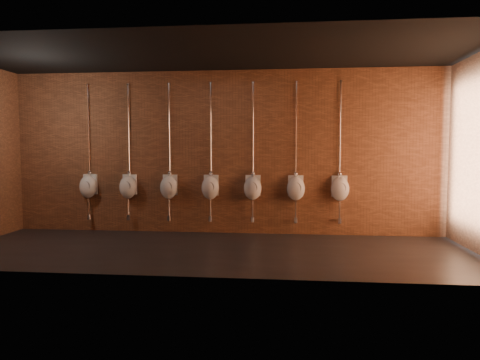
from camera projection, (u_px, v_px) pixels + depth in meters
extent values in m
plane|color=black|center=(211.00, 250.00, 7.04)|extent=(8.50, 8.50, 0.00)
cube|color=black|center=(211.00, 53.00, 6.82)|extent=(8.50, 3.00, 0.04)
cube|color=#945735|center=(224.00, 152.00, 8.42)|extent=(8.50, 0.04, 3.20)
cube|color=#945735|center=(191.00, 154.00, 5.44)|extent=(8.50, 0.04, 3.20)
ellipsoid|color=white|center=(88.00, 187.00, 8.61)|extent=(0.37, 0.33, 0.46)
cube|color=white|center=(90.00, 184.00, 8.72)|extent=(0.30, 0.07, 0.41)
cylinder|color=#9B9B9B|center=(85.00, 186.00, 8.50)|extent=(0.20, 0.04, 0.20)
cylinder|color=silver|center=(89.00, 130.00, 8.62)|extent=(0.02, 0.02, 1.81)
sphere|color=silver|center=(89.00, 173.00, 8.67)|extent=(0.08, 0.08, 0.08)
cylinder|color=silver|center=(88.00, 85.00, 8.56)|extent=(0.05, 0.05, 0.01)
cylinder|color=silver|center=(88.00, 204.00, 8.64)|extent=(0.03, 0.03, 0.38)
cylinder|color=silver|center=(89.00, 217.00, 8.65)|extent=(0.08, 0.08, 0.11)
cylinder|color=silver|center=(90.00, 216.00, 8.73)|extent=(0.03, 0.15, 0.03)
ellipsoid|color=white|center=(128.00, 187.00, 8.53)|extent=(0.37, 0.33, 0.46)
cube|color=white|center=(130.00, 184.00, 8.63)|extent=(0.30, 0.07, 0.41)
cylinder|color=#9B9B9B|center=(126.00, 186.00, 8.41)|extent=(0.20, 0.04, 0.20)
cylinder|color=silver|center=(129.00, 130.00, 8.54)|extent=(0.02, 0.02, 1.81)
sphere|color=silver|center=(129.00, 173.00, 8.59)|extent=(0.08, 0.08, 0.08)
cylinder|color=silver|center=(128.00, 84.00, 8.48)|extent=(0.05, 0.05, 0.01)
cylinder|color=silver|center=(128.00, 205.00, 8.55)|extent=(0.03, 0.03, 0.38)
cylinder|color=silver|center=(129.00, 217.00, 8.57)|extent=(0.08, 0.08, 0.11)
cylinder|color=silver|center=(130.00, 217.00, 8.65)|extent=(0.03, 0.15, 0.03)
ellipsoid|color=white|center=(169.00, 187.00, 8.44)|extent=(0.37, 0.33, 0.46)
cube|color=white|center=(170.00, 185.00, 8.55)|extent=(0.30, 0.07, 0.41)
cylinder|color=#9B9B9B|center=(167.00, 187.00, 8.33)|extent=(0.20, 0.04, 0.20)
cylinder|color=silver|center=(169.00, 130.00, 8.46)|extent=(0.02, 0.02, 1.81)
sphere|color=silver|center=(170.00, 173.00, 8.51)|extent=(0.08, 0.08, 0.08)
cylinder|color=silver|center=(169.00, 84.00, 8.39)|extent=(0.05, 0.05, 0.01)
cylinder|color=silver|center=(169.00, 205.00, 8.47)|extent=(0.03, 0.03, 0.38)
cylinder|color=silver|center=(169.00, 218.00, 8.49)|extent=(0.08, 0.08, 0.11)
cylinder|color=silver|center=(170.00, 217.00, 8.56)|extent=(0.03, 0.15, 0.03)
ellipsoid|color=white|center=(210.00, 188.00, 8.36)|extent=(0.37, 0.33, 0.46)
cube|color=white|center=(211.00, 185.00, 8.47)|extent=(0.30, 0.07, 0.41)
cylinder|color=#9B9B9B|center=(209.00, 187.00, 8.25)|extent=(0.20, 0.04, 0.20)
cylinder|color=silver|center=(211.00, 130.00, 8.37)|extent=(0.02, 0.02, 1.81)
sphere|color=silver|center=(211.00, 173.00, 8.42)|extent=(0.08, 0.08, 0.08)
cylinder|color=silver|center=(211.00, 83.00, 8.31)|extent=(0.05, 0.05, 0.01)
cylinder|color=silver|center=(210.00, 206.00, 8.39)|extent=(0.03, 0.03, 0.38)
cylinder|color=silver|center=(210.00, 219.00, 8.40)|extent=(0.08, 0.08, 0.11)
cylinder|color=silver|center=(211.00, 218.00, 8.48)|extent=(0.03, 0.15, 0.03)
ellipsoid|color=white|center=(253.00, 188.00, 8.28)|extent=(0.37, 0.33, 0.46)
cube|color=white|center=(253.00, 185.00, 8.38)|extent=(0.30, 0.07, 0.41)
cylinder|color=#9B9B9B|center=(252.00, 187.00, 8.16)|extent=(0.20, 0.04, 0.20)
cylinder|color=silver|center=(253.00, 130.00, 8.29)|extent=(0.02, 0.02, 1.81)
sphere|color=silver|center=(253.00, 173.00, 8.34)|extent=(0.08, 0.08, 0.08)
cylinder|color=silver|center=(253.00, 82.00, 8.23)|extent=(0.05, 0.05, 0.01)
cylinder|color=silver|center=(253.00, 207.00, 8.30)|extent=(0.03, 0.03, 0.38)
cylinder|color=silver|center=(253.00, 219.00, 8.32)|extent=(0.08, 0.08, 0.11)
cylinder|color=silver|center=(253.00, 219.00, 8.40)|extent=(0.03, 0.15, 0.03)
ellipsoid|color=white|center=(296.00, 189.00, 8.19)|extent=(0.37, 0.33, 0.46)
cube|color=white|center=(296.00, 186.00, 8.30)|extent=(0.30, 0.07, 0.41)
cylinder|color=#9B9B9B|center=(296.00, 188.00, 8.08)|extent=(0.20, 0.04, 0.20)
cylinder|color=silver|center=(296.00, 129.00, 8.21)|extent=(0.02, 0.02, 1.81)
sphere|color=silver|center=(296.00, 174.00, 8.26)|extent=(0.08, 0.08, 0.08)
cylinder|color=silver|center=(297.00, 82.00, 8.14)|extent=(0.05, 0.05, 0.01)
cylinder|color=silver|center=(296.00, 207.00, 8.22)|extent=(0.03, 0.03, 0.38)
cylinder|color=silver|center=(296.00, 220.00, 8.24)|extent=(0.08, 0.08, 0.11)
cylinder|color=silver|center=(295.00, 219.00, 8.31)|extent=(0.03, 0.15, 0.03)
ellipsoid|color=white|center=(340.00, 189.00, 8.11)|extent=(0.37, 0.33, 0.46)
cube|color=white|center=(339.00, 186.00, 8.22)|extent=(0.30, 0.07, 0.41)
cylinder|color=#9B9B9B|center=(341.00, 188.00, 8.00)|extent=(0.20, 0.04, 0.20)
cylinder|color=silver|center=(340.00, 129.00, 8.12)|extent=(0.02, 0.02, 1.81)
sphere|color=silver|center=(340.00, 174.00, 8.17)|extent=(0.08, 0.08, 0.08)
cylinder|color=silver|center=(341.00, 81.00, 8.06)|extent=(0.05, 0.05, 0.01)
cylinder|color=silver|center=(340.00, 208.00, 8.14)|extent=(0.03, 0.03, 0.38)
cylinder|color=silver|center=(339.00, 221.00, 8.15)|extent=(0.08, 0.08, 0.11)
cylinder|color=silver|center=(339.00, 220.00, 8.23)|extent=(0.03, 0.15, 0.03)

